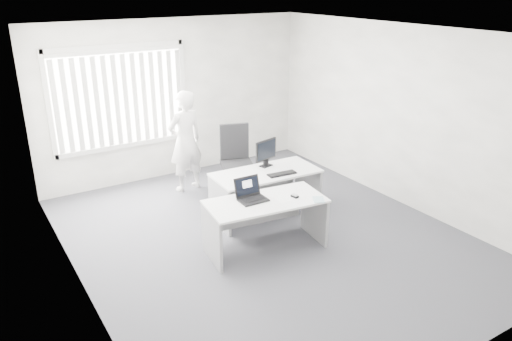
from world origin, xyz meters
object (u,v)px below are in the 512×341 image
desk_far (266,184)px  office_chair (237,172)px  desk_near (265,214)px  person (185,141)px  laptop (253,191)px  monitor (266,153)px

desk_far → office_chair: office_chair is taller
desk_near → person: 2.45m
desk_near → person: size_ratio=0.95×
desk_far → laptop: laptop is taller
desk_far → person: bearing=112.5°
office_chair → person: 1.01m
monitor → office_chair: bearing=79.6°
desk_far → person: (-0.57, 1.60, 0.34)m
desk_far → person: person is taller
desk_near → monitor: (0.68, 1.03, 0.42)m
desk_near → desk_far: size_ratio=1.01×
desk_near → person: bearing=97.9°
laptop → desk_near: bearing=-25.9°
desk_far → office_chair: size_ratio=1.40×
desk_near → person: (-0.03, 2.42, 0.35)m
office_chair → desk_far: bearing=-75.6°
person → laptop: 2.35m
monitor → desk_far: bearing=-136.7°
office_chair → laptop: bearing=-94.5°
desk_near → person: person is taller
office_chair → monitor: (0.05, -0.82, 0.57)m
laptop → monitor: bearing=50.6°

